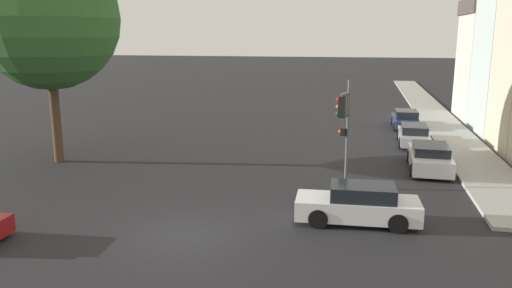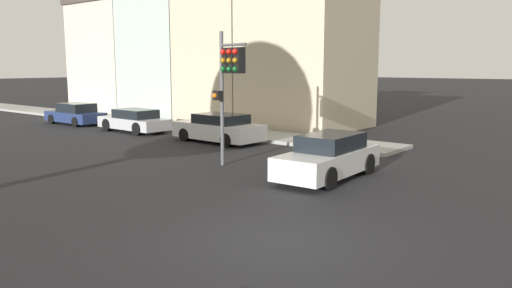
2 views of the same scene
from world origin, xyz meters
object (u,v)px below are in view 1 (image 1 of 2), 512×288
parked_car_2 (406,119)px  parked_car_0 (430,158)px  parked_car_1 (414,135)px  crossing_car_1 (358,205)px  traffic_signal (344,114)px  street_tree (47,19)px

parked_car_2 → parked_car_0: bearing=-179.9°
parked_car_0 → parked_car_1: (-0.21, 6.36, -0.05)m
crossing_car_1 → parked_car_0: size_ratio=0.97×
traffic_signal → crossing_car_1: (0.75, -3.74, -2.80)m
traffic_signal → parked_car_2: (4.05, 16.95, -2.87)m
street_tree → crossing_car_1: bearing=-20.3°
parked_car_2 → parked_car_1: bearing=179.3°
street_tree → parked_car_1: street_tree is taller
parked_car_0 → parked_car_2: (-0.23, 12.37, -0.03)m
traffic_signal → parked_car_0: 6.88m
traffic_signal → parked_car_1: (4.07, 10.94, -2.88)m
street_tree → crossing_car_1: (16.29, -6.01, -6.98)m
traffic_signal → crossing_car_1: traffic_signal is taller
street_tree → parked_car_1: bearing=23.9°
parked_car_0 → parked_car_1: 6.37m
crossing_car_1 → parked_car_0: crossing_car_1 is taller
traffic_signal → parked_car_0: traffic_signal is taller
street_tree → parked_car_1: (19.60, 8.67, -7.06)m
parked_car_1 → parked_car_2: 6.01m
crossing_car_1 → parked_car_0: bearing=-115.5°
parked_car_0 → parked_car_1: parked_car_0 is taller
traffic_signal → parked_car_1: traffic_signal is taller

